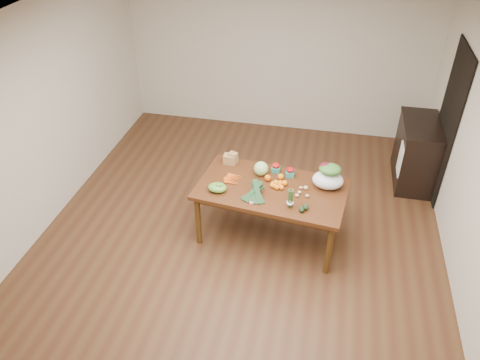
% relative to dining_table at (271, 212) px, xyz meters
% --- Properties ---
extents(floor, '(6.00, 6.00, 0.00)m').
position_rel_dining_table_xyz_m(floor, '(-0.37, -0.10, -0.38)').
color(floor, '#50321B').
rests_on(floor, ground).
extents(ceiling, '(5.00, 6.00, 0.02)m').
position_rel_dining_table_xyz_m(ceiling, '(-0.37, -0.10, 2.33)').
color(ceiling, white).
rests_on(ceiling, room_walls).
extents(room_walls, '(5.02, 6.02, 2.70)m').
position_rel_dining_table_xyz_m(room_walls, '(-0.37, -0.10, 0.97)').
color(room_walls, beige).
rests_on(room_walls, floor).
extents(dining_table, '(1.85, 1.17, 0.75)m').
position_rel_dining_table_xyz_m(dining_table, '(0.00, 0.00, 0.00)').
color(dining_table, '#482010').
rests_on(dining_table, floor).
extents(doorway_dark, '(0.02, 1.00, 2.10)m').
position_rel_dining_table_xyz_m(doorway_dark, '(2.11, 1.50, 0.68)').
color(doorway_dark, black).
rests_on(doorway_dark, floor).
extents(cabinet, '(0.52, 1.02, 0.94)m').
position_rel_dining_table_xyz_m(cabinet, '(1.85, 1.66, 0.10)').
color(cabinet, black).
rests_on(cabinet, floor).
extents(dish_towel, '(0.02, 0.28, 0.45)m').
position_rel_dining_table_xyz_m(dish_towel, '(1.59, 1.30, 0.18)').
color(dish_towel, white).
rests_on(dish_towel, cabinet).
extents(paper_bag, '(0.23, 0.20, 0.15)m').
position_rel_dining_table_xyz_m(paper_bag, '(-0.61, 0.42, 0.45)').
color(paper_bag, '#A48249').
rests_on(paper_bag, dining_table).
extents(cabbage, '(0.18, 0.18, 0.18)m').
position_rel_dining_table_xyz_m(cabbage, '(-0.17, 0.24, 0.46)').
color(cabbage, '#9FD57B').
rests_on(cabbage, dining_table).
extents(strawberry_basket_a, '(0.12, 0.12, 0.10)m').
position_rel_dining_table_xyz_m(strawberry_basket_a, '(-0.01, 0.35, 0.42)').
color(strawberry_basket_a, '#B91C0C').
rests_on(strawberry_basket_a, dining_table).
extents(strawberry_basket_b, '(0.11, 0.11, 0.09)m').
position_rel_dining_table_xyz_m(strawberry_basket_b, '(0.18, 0.29, 0.42)').
color(strawberry_basket_b, '#B20B0D').
rests_on(strawberry_basket_b, dining_table).
extents(orange_a, '(0.08, 0.08, 0.08)m').
position_rel_dining_table_xyz_m(orange_a, '(-0.07, 0.13, 0.42)').
color(orange_a, orange).
rests_on(orange_a, dining_table).
extents(orange_b, '(0.08, 0.08, 0.08)m').
position_rel_dining_table_xyz_m(orange_b, '(0.08, 0.20, 0.41)').
color(orange_b, orange).
rests_on(orange_b, dining_table).
extents(orange_c, '(0.07, 0.07, 0.07)m').
position_rel_dining_table_xyz_m(orange_c, '(0.14, 0.08, 0.41)').
color(orange_c, orange).
rests_on(orange_c, dining_table).
extents(mandarin_cluster, '(0.20, 0.20, 0.09)m').
position_rel_dining_table_xyz_m(mandarin_cluster, '(0.05, 0.02, 0.42)').
color(mandarin_cluster, '#FFAC0F').
rests_on(mandarin_cluster, dining_table).
extents(carrots, '(0.24, 0.24, 0.03)m').
position_rel_dining_table_xyz_m(carrots, '(-0.48, 0.06, 0.39)').
color(carrots, orange).
rests_on(carrots, dining_table).
extents(snap_pea_bag, '(0.22, 0.17, 0.10)m').
position_rel_dining_table_xyz_m(snap_pea_bag, '(-0.61, -0.20, 0.43)').
color(snap_pea_bag, '#599933').
rests_on(snap_pea_bag, dining_table).
extents(kale_bunch, '(0.36, 0.43, 0.16)m').
position_rel_dining_table_xyz_m(kale_bunch, '(-0.17, -0.25, 0.45)').
color(kale_bunch, black).
rests_on(kale_bunch, dining_table).
extents(asparagus_bundle, '(0.09, 0.12, 0.26)m').
position_rel_dining_table_xyz_m(asparagus_bundle, '(0.26, -0.33, 0.50)').
color(asparagus_bundle, '#427435').
rests_on(asparagus_bundle, dining_table).
extents(potato_a, '(0.05, 0.04, 0.04)m').
position_rel_dining_table_xyz_m(potato_a, '(0.33, -0.05, 0.39)').
color(potato_a, tan).
rests_on(potato_a, dining_table).
extents(potato_b, '(0.05, 0.04, 0.04)m').
position_rel_dining_table_xyz_m(potato_b, '(0.31, -0.12, 0.40)').
color(potato_b, tan).
rests_on(potato_b, dining_table).
extents(potato_c, '(0.06, 0.05, 0.05)m').
position_rel_dining_table_xyz_m(potato_c, '(0.40, 0.05, 0.40)').
color(potato_c, tan).
rests_on(potato_c, dining_table).
extents(potato_d, '(0.04, 0.04, 0.04)m').
position_rel_dining_table_xyz_m(potato_d, '(0.34, 0.05, 0.39)').
color(potato_d, tan).
rests_on(potato_d, dining_table).
extents(potato_e, '(0.05, 0.04, 0.04)m').
position_rel_dining_table_xyz_m(potato_e, '(0.43, -0.10, 0.39)').
color(potato_e, tan).
rests_on(potato_e, dining_table).
extents(avocado_a, '(0.08, 0.10, 0.06)m').
position_rel_dining_table_xyz_m(avocado_a, '(0.39, -0.37, 0.41)').
color(avocado_a, black).
rests_on(avocado_a, dining_table).
extents(avocado_b, '(0.09, 0.11, 0.07)m').
position_rel_dining_table_xyz_m(avocado_b, '(0.43, -0.32, 0.41)').
color(avocado_b, black).
rests_on(avocado_b, dining_table).
extents(salad_bag, '(0.40, 0.32, 0.29)m').
position_rel_dining_table_xyz_m(salad_bag, '(0.64, 0.15, 0.52)').
color(salad_bag, silver).
rests_on(salad_bag, dining_table).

